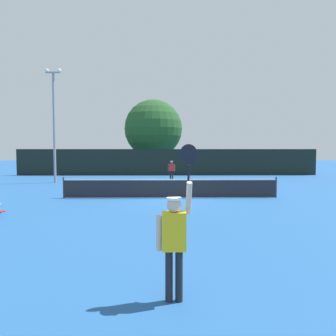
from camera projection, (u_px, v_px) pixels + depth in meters
name	position (u px, v px, depth m)	size (l,w,h in m)	color
ground_plane	(170.00, 198.00, 16.28)	(120.00, 120.00, 0.00)	#235693
tennis_net	(170.00, 188.00, 16.25)	(10.89, 0.08, 1.07)	#232328
perimeter_fence	(167.00, 162.00, 30.96)	(29.01, 0.12, 2.53)	black
player_serving	(175.00, 233.00, 5.08)	(0.67, 0.40, 2.53)	yellow
player_receiving	(171.00, 169.00, 25.28)	(0.57, 0.23, 1.56)	red
tennis_ball	(211.00, 190.00, 19.21)	(0.07, 0.07, 0.07)	#CCE033
spare_racket	(1.00, 211.00, 12.59)	(0.28, 0.52, 0.04)	black
light_pole	(54.00, 118.00, 23.63)	(1.18, 0.28, 8.40)	gray
large_tree	(153.00, 129.00, 35.80)	(6.46, 6.46, 8.06)	brown
parked_car_near	(102.00, 164.00, 38.73)	(2.15, 4.31, 1.69)	red
parked_car_mid	(216.00, 164.00, 38.90)	(2.17, 4.32, 1.69)	white
parked_car_far	(255.00, 164.00, 37.14)	(1.99, 4.24, 1.69)	red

